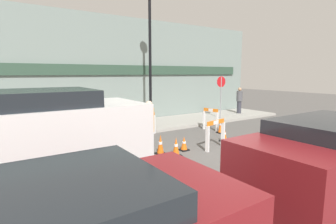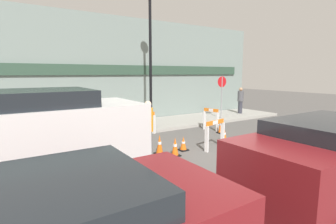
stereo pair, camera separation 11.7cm
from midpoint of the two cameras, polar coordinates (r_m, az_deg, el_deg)
ground_plane at (r=8.21m, az=13.33°, el=-10.52°), size 60.00×60.00×0.00m
sidewalk_slab at (r=12.88m, az=-6.27°, el=-3.10°), size 18.00×2.93×0.14m
storefront_facade at (r=14.01m, az=-9.34°, el=8.82°), size 18.00×0.22×5.50m
streetlamp_post at (r=12.45m, az=-3.60°, el=14.97°), size 0.44×0.44×6.19m
stop_sign at (r=14.85m, az=11.85°, el=4.64°), size 0.60×0.06×2.33m
barricade_0 at (r=11.21m, az=-4.35°, el=-2.39°), size 0.93×0.36×0.97m
barricade_1 at (r=9.27m, az=-7.06°, el=-4.21°), size 0.41×0.81×1.15m
barricade_2 at (r=9.28m, az=10.54°, el=-4.56°), size 1.00×0.32×1.03m
barricade_3 at (r=12.30m, az=9.58°, el=-1.45°), size 0.32×0.78×1.02m
traffic_cone_0 at (r=9.08m, az=3.73°, el=-6.94°), size 0.30×0.30×0.48m
traffic_cone_1 at (r=8.45m, az=1.95°, el=-7.63°), size 0.30×0.30×0.61m
traffic_cone_2 at (r=10.41m, az=12.44°, el=-4.90°), size 0.30×0.30×0.56m
traffic_cone_3 at (r=10.93m, az=-8.15°, el=-3.65°), size 0.30×0.30×0.74m
traffic_cone_4 at (r=8.64m, az=-1.46°, el=-7.14°), size 0.30×0.30×0.65m
traffic_cone_5 at (r=11.83m, az=11.73°, el=-2.94°), size 0.30×0.30×0.69m
person_worker at (r=8.03m, az=-3.92°, el=-3.38°), size 0.42×0.42×1.81m
person_pedestrian at (r=16.99m, az=15.69°, el=2.61°), size 0.46×0.46×1.62m
parked_car_1 at (r=6.05m, az=32.27°, el=-8.67°), size 4.31×1.93×1.77m
work_van at (r=6.31m, az=-28.28°, el=-5.25°), size 5.01×2.22×2.29m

